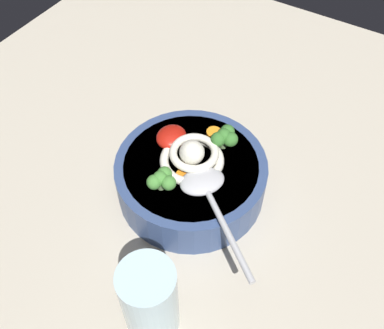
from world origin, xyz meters
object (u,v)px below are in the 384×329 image
object	(u,v)px
soup_bowl	(192,177)
noodle_pile	(192,156)
drinking_glass	(150,301)
soup_spoon	(206,189)

from	to	relation	value
soup_bowl	noodle_pile	size ratio (longest dim) A/B	2.18
soup_bowl	drinking_glass	xyz separation A→B (cm)	(-18.81, -6.07, 2.98)
noodle_pile	drinking_glass	xyz separation A→B (cm)	(-19.22, -6.29, -1.15)
drinking_glass	soup_spoon	bearing A→B (deg)	7.40
noodle_pile	soup_spoon	world-z (taller)	noodle_pile
noodle_pile	drinking_glass	size ratio (longest dim) A/B	0.79
soup_spoon	drinking_glass	bearing A→B (deg)	-44.97
soup_bowl	soup_spoon	distance (cm)	6.30
soup_spoon	drinking_glass	distance (cm)	15.86
noodle_pile	drinking_glass	distance (cm)	20.25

